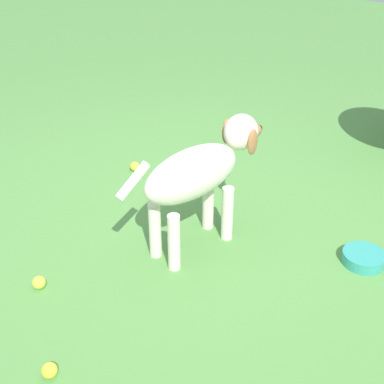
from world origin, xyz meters
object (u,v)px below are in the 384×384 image
at_px(tennis_ball_2, 50,370).
at_px(dog, 200,172).
at_px(tennis_ball_0, 135,166).
at_px(water_bowl, 364,258).
at_px(tennis_ball_3, 199,180).
at_px(tennis_ball_4, 39,282).

bearing_deg(tennis_ball_2, dog, -6.55).
relative_size(tennis_ball_0, water_bowl, 0.30).
xyz_separation_m(tennis_ball_0, water_bowl, (-0.30, -1.59, -0.00)).
relative_size(tennis_ball_0, tennis_ball_3, 1.00).
bearing_deg(dog, water_bowl, -55.26).
bearing_deg(water_bowl, tennis_ball_3, 73.45).
relative_size(tennis_ball_2, water_bowl, 0.30).
distance_m(tennis_ball_3, tennis_ball_4, 1.28).
height_order(dog, tennis_ball_2, dog).
bearing_deg(water_bowl, tennis_ball_2, 143.88).
height_order(tennis_ball_0, tennis_ball_4, same).
bearing_deg(tennis_ball_2, tennis_ball_0, 21.30).
relative_size(tennis_ball_2, tennis_ball_4, 1.00).
height_order(tennis_ball_0, tennis_ball_3, same).
xyz_separation_m(tennis_ball_2, tennis_ball_4, (0.39, 0.40, 0.00)).
bearing_deg(tennis_ball_0, tennis_ball_3, -86.14).
distance_m(tennis_ball_2, tennis_ball_4, 0.56).
relative_size(tennis_ball_2, tennis_ball_3, 1.00).
relative_size(tennis_ball_3, tennis_ball_4, 1.00).
bearing_deg(tennis_ball_3, dog, -152.95).
relative_size(tennis_ball_0, tennis_ball_4, 1.00).
distance_m(tennis_ball_4, water_bowl, 1.65).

